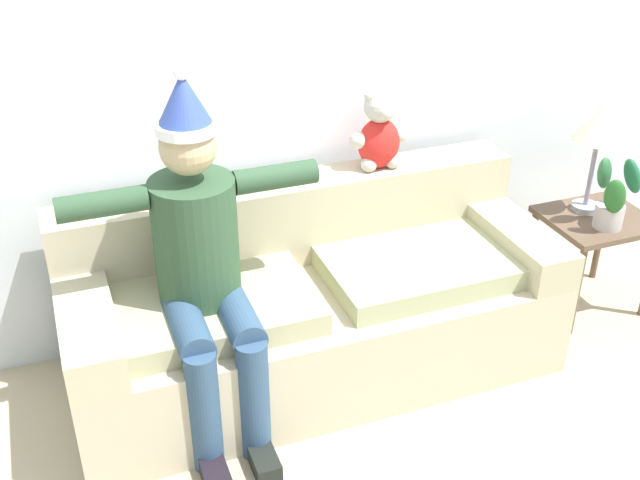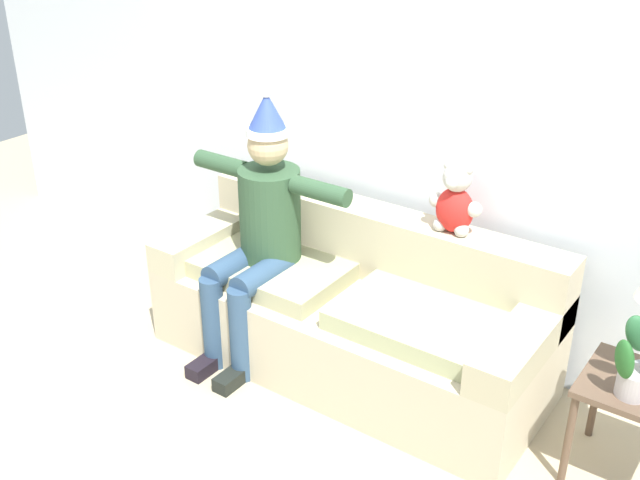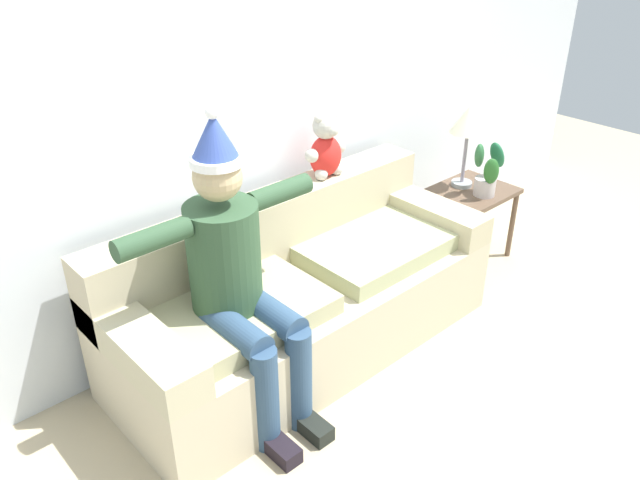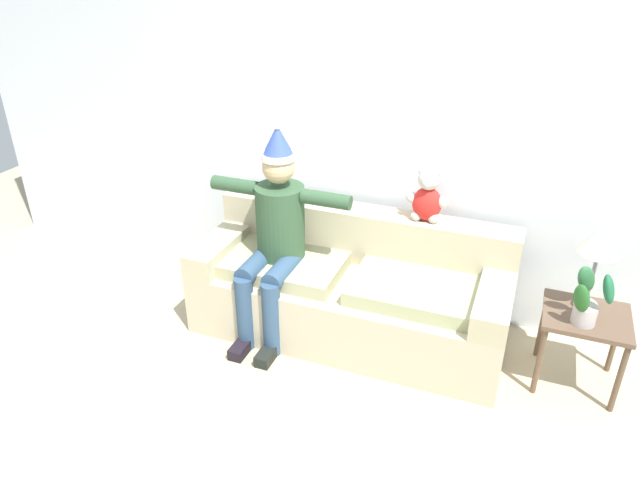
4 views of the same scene
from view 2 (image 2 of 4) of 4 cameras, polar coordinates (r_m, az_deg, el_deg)
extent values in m
plane|color=tan|center=(3.78, -6.60, -16.41)|extent=(10.00, 10.00, 0.00)
cube|color=silver|center=(4.22, 6.62, 9.58)|extent=(7.00, 0.10, 2.70)
cube|color=#BDB193|center=(4.26, 2.09, -6.84)|extent=(2.18, 0.86, 0.45)
cube|color=#BDAF8F|center=(4.28, 4.49, -0.22)|extent=(2.18, 0.24, 0.39)
cube|color=#BAB290|center=(4.64, -8.00, 0.31)|extent=(0.22, 0.86, 0.17)
cube|color=tan|center=(3.73, 14.94, -7.39)|extent=(0.22, 0.86, 0.17)
cube|color=tan|center=(4.33, -3.64, -2.00)|extent=(0.87, 0.61, 0.10)
cube|color=tan|center=(3.87, 7.86, -5.99)|extent=(0.87, 0.61, 0.10)
cylinder|color=#2E4B30|center=(4.23, -3.74, 1.94)|extent=(0.34, 0.34, 0.52)
sphere|color=tan|center=(4.08, -3.91, 7.07)|extent=(0.22, 0.22, 0.22)
cylinder|color=white|center=(4.05, -3.94, 8.09)|extent=(0.23, 0.23, 0.04)
cone|color=#324895|center=(4.02, -3.99, 9.58)|extent=(0.21, 0.21, 0.20)
sphere|color=white|center=(3.99, -4.03, 10.96)|extent=(0.06, 0.06, 0.06)
cylinder|color=#2E4966|center=(4.26, -6.37, -1.83)|extent=(0.14, 0.40, 0.14)
cylinder|color=#2E4966|center=(4.28, -7.95, -6.13)|extent=(0.13, 0.13, 0.55)
cube|color=black|center=(4.36, -8.48, -9.20)|extent=(0.10, 0.24, 0.08)
cylinder|color=#2E4966|center=(4.15, -4.29, -2.60)|extent=(0.14, 0.40, 0.14)
cylinder|color=#2E4966|center=(4.16, -5.91, -7.01)|extent=(0.13, 0.13, 0.55)
cube|color=black|center=(4.25, -6.48, -10.16)|extent=(0.10, 0.24, 0.08)
cylinder|color=#2E4B30|center=(4.35, -7.34, 5.65)|extent=(0.34, 0.10, 0.10)
cylinder|color=#2E4B30|center=(3.95, 0.02, 3.67)|extent=(0.34, 0.10, 0.10)
ellipsoid|color=red|center=(3.96, 10.01, 2.21)|extent=(0.20, 0.16, 0.24)
sphere|color=beige|center=(3.89, 10.22, 4.63)|extent=(0.15, 0.15, 0.15)
sphere|color=beige|center=(3.85, 9.81, 4.23)|extent=(0.07, 0.07, 0.07)
sphere|color=beige|center=(3.90, 9.59, 5.52)|extent=(0.05, 0.05, 0.05)
sphere|color=beige|center=(3.86, 10.98, 5.17)|extent=(0.05, 0.05, 0.05)
sphere|color=beige|center=(3.99, 8.70, 2.97)|extent=(0.08, 0.08, 0.08)
sphere|color=beige|center=(4.00, 8.96, 1.17)|extent=(0.08, 0.08, 0.08)
sphere|color=beige|center=(3.91, 11.42, 2.24)|extent=(0.08, 0.08, 0.08)
sphere|color=beige|center=(3.95, 10.50, 0.73)|extent=(0.08, 0.08, 0.08)
cylinder|color=brown|center=(3.69, 18.02, -13.99)|extent=(0.04, 0.04, 0.49)
cylinder|color=brown|center=(4.00, 19.90, -10.77)|extent=(0.04, 0.04, 0.49)
cylinder|color=#B7ADAC|center=(3.54, 22.32, -9.86)|extent=(0.14, 0.14, 0.12)
ellipsoid|color=#2A6337|center=(3.48, 22.64, -6.45)|extent=(0.17, 0.13, 0.20)
ellipsoid|color=#235C23|center=(3.42, 21.76, -8.26)|extent=(0.14, 0.11, 0.20)
camera|label=1|loc=(2.95, -51.04, 12.79)|focal=43.62mm
camera|label=3|loc=(3.92, -44.86, 15.49)|focal=35.84mm
camera|label=4|loc=(0.93, -77.09, 7.40)|focal=32.65mm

